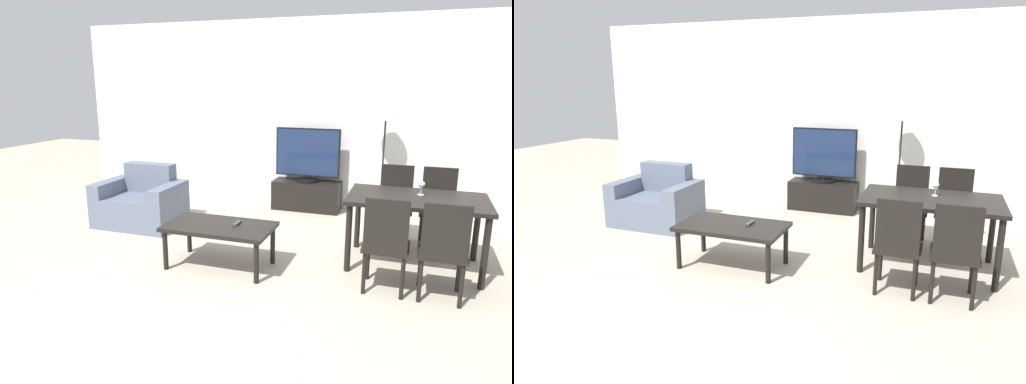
# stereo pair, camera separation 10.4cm
# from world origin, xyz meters

# --- Properties ---
(ground_plane) EXTENTS (18.00, 18.00, 0.00)m
(ground_plane) POSITION_xyz_m (0.00, 0.00, 0.00)
(ground_plane) COLOR #B2A893
(wall_back) EXTENTS (6.98, 0.06, 2.70)m
(wall_back) POSITION_xyz_m (0.00, 3.93, 1.35)
(wall_back) COLOR white
(wall_back) RESTS_ON ground_plane
(armchair) EXTENTS (1.05, 0.75, 0.77)m
(armchair) POSITION_xyz_m (-1.62, 2.28, 0.28)
(armchair) COLOR slate
(armchair) RESTS_ON ground_plane
(tv_stand) EXTENTS (0.97, 0.38, 0.42)m
(tv_stand) POSITION_xyz_m (0.26, 3.67, 0.21)
(tv_stand) COLOR black
(tv_stand) RESTS_ON ground_plane
(tv) EXTENTS (0.92, 0.32, 0.77)m
(tv) POSITION_xyz_m (0.26, 3.67, 0.80)
(tv) COLOR black
(tv) RESTS_ON tv_stand
(coffee_table) EXTENTS (1.07, 0.62, 0.44)m
(coffee_table) POSITION_xyz_m (-0.08, 1.33, 0.39)
(coffee_table) COLOR black
(coffee_table) RESTS_ON ground_plane
(dining_table) EXTENTS (1.33, 0.83, 0.72)m
(dining_table) POSITION_xyz_m (1.76, 2.00, 0.64)
(dining_table) COLOR black
(dining_table) RESTS_ON ground_plane
(dining_chair_near) EXTENTS (0.40, 0.40, 0.89)m
(dining_chair_near) POSITION_xyz_m (1.53, 1.28, 0.49)
(dining_chair_near) COLOR black
(dining_chair_near) RESTS_ON ground_plane
(dining_chair_far) EXTENTS (0.40, 0.40, 0.89)m
(dining_chair_far) POSITION_xyz_m (1.99, 2.73, 0.49)
(dining_chair_far) COLOR black
(dining_chair_far) RESTS_ON ground_plane
(dining_chair_near_right) EXTENTS (0.40, 0.40, 0.89)m
(dining_chair_near_right) POSITION_xyz_m (1.99, 1.28, 0.49)
(dining_chair_near_right) COLOR black
(dining_chair_near_right) RESTS_ON ground_plane
(dining_chair_far_left) EXTENTS (0.40, 0.40, 0.89)m
(dining_chair_far_left) POSITION_xyz_m (1.53, 2.73, 0.49)
(dining_chair_far_left) COLOR black
(dining_chair_far_left) RESTS_ON ground_plane
(floor_lamp) EXTENTS (0.34, 0.34, 1.61)m
(floor_lamp) POSITION_xyz_m (1.30, 3.60, 1.39)
(floor_lamp) COLOR black
(floor_lamp) RESTS_ON ground_plane
(remote_primary) EXTENTS (0.04, 0.15, 0.02)m
(remote_primary) POSITION_xyz_m (0.08, 1.41, 0.45)
(remote_primary) COLOR #38383D
(remote_primary) RESTS_ON coffee_table
(wine_glass_left) EXTENTS (0.07, 0.07, 0.15)m
(wine_glass_left) POSITION_xyz_m (1.79, 2.10, 0.83)
(wine_glass_left) COLOR silver
(wine_glass_left) RESTS_ON dining_table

